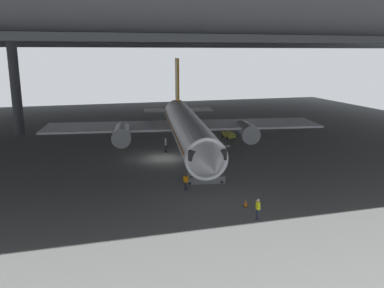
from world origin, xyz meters
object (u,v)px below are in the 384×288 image
object	(u,v)px
crew_worker_near_nose	(258,208)
traffic_cone_orange	(246,203)
boarding_stairs	(205,175)
crew_worker_by_stairs	(186,181)
baggage_tug	(229,135)
airplane_main	(187,128)

from	to	relation	value
crew_worker_near_nose	traffic_cone_orange	distance (m)	2.74
boarding_stairs	crew_worker_by_stairs	xyz separation A→B (m)	(-2.44, -1.85, 0.15)
crew_worker_near_nose	baggage_tug	bearing A→B (deg)	73.33
airplane_main	crew_worker_by_stairs	distance (m)	12.76
crew_worker_near_nose	baggage_tug	distance (m)	29.31
airplane_main	traffic_cone_orange	distance (m)	17.52
airplane_main	crew_worker_by_stairs	bearing A→B (deg)	-105.61
airplane_main	crew_worker_by_stairs	world-z (taller)	airplane_main
traffic_cone_orange	baggage_tug	world-z (taller)	baggage_tug
boarding_stairs	crew_worker_near_nose	world-z (taller)	boarding_stairs
crew_worker_near_nose	crew_worker_by_stairs	distance (m)	8.59
boarding_stairs	crew_worker_by_stairs	distance (m)	3.07
crew_worker_by_stairs	traffic_cone_orange	xyz separation A→B (m)	(3.68, -5.19, -0.59)
boarding_stairs	crew_worker_by_stairs	size ratio (longest dim) A/B	2.99
traffic_cone_orange	crew_worker_near_nose	bearing A→B (deg)	-93.60
crew_worker_near_nose	baggage_tug	xyz separation A→B (m)	(8.41, 28.07, -0.43)
crew_worker_by_stairs	traffic_cone_orange	size ratio (longest dim) A/B	2.60
airplane_main	traffic_cone_orange	bearing A→B (deg)	-88.95
crew_worker_near_nose	baggage_tug	world-z (taller)	crew_worker_near_nose
baggage_tug	crew_worker_near_nose	bearing A→B (deg)	-106.67
crew_worker_by_stairs	traffic_cone_orange	bearing A→B (deg)	-54.68
baggage_tug	traffic_cone_orange	bearing A→B (deg)	-107.96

